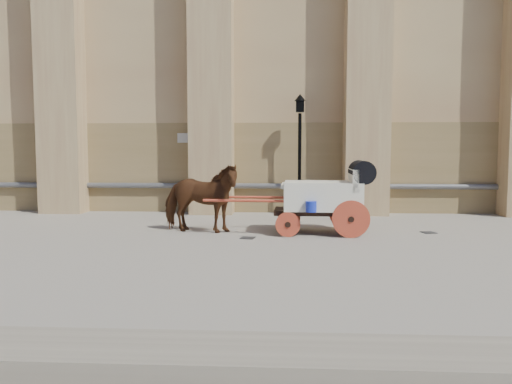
{
  "coord_description": "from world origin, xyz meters",
  "views": [
    {
      "loc": [
        1.37,
        -12.67,
        2.09
      ],
      "look_at": [
        0.66,
        -0.17,
        1.04
      ],
      "focal_mm": 35.0,
      "sensor_mm": 36.0,
      "label": 1
    }
  ],
  "objects": [
    {
      "name": "drain_grate_near",
      "position": [
        0.51,
        -0.96,
        0.01
      ],
      "size": [
        0.37,
        0.37,
        0.01
      ],
      "primitive_type": "cube",
      "rotation": [
        0.0,
        0.0,
        -0.17
      ],
      "color": "black",
      "rests_on": "ground"
    },
    {
      "name": "carriage",
      "position": [
        2.48,
        -0.16,
        0.99
      ],
      "size": [
        4.22,
        1.51,
        1.83
      ],
      "rotation": [
        0.0,
        0.0,
        -0.03
      ],
      "color": "black",
      "rests_on": "ground"
    },
    {
      "name": "horse",
      "position": [
        -0.75,
        -0.19,
        0.88
      ],
      "size": [
        2.19,
        1.26,
        1.75
      ],
      "primitive_type": "imported",
      "rotation": [
        0.0,
        0.0,
        1.41
      ],
      "color": "brown",
      "rests_on": "ground"
    },
    {
      "name": "street_lamp",
      "position": [
        1.86,
        3.34,
        2.07
      ],
      "size": [
        0.36,
        0.36,
        3.86
      ],
      "color": "black",
      "rests_on": "ground"
    },
    {
      "name": "drain_grate_far",
      "position": [
        5.04,
        0.06,
        0.01
      ],
      "size": [
        0.4,
        0.4,
        0.01
      ],
      "primitive_type": "cube",
      "rotation": [
        0.0,
        0.0,
        0.28
      ],
      "color": "black",
      "rests_on": "ground"
    },
    {
      "name": "ground",
      "position": [
        0.0,
        0.0,
        0.0
      ],
      "size": [
        90.0,
        90.0,
        0.0
      ],
      "primitive_type": "plane",
      "color": "gray",
      "rests_on": "ground"
    }
  ]
}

